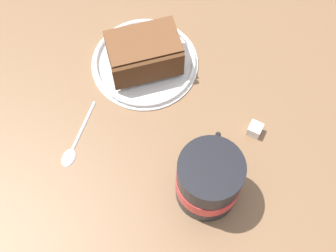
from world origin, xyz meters
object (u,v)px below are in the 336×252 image
at_px(small_plate, 145,62).
at_px(cake_slice, 144,53).
at_px(sugar_cube, 255,129).
at_px(tea_mug, 209,180).
at_px(teaspoon, 73,147).

xyz_separation_m(small_plate, cake_slice, (0.00, -0.00, 0.03)).
relative_size(small_plate, cake_slice, 1.31).
bearing_deg(small_plate, sugar_cube, -18.09).
bearing_deg(tea_mug, small_plate, 130.95).
bearing_deg(small_plate, teaspoon, -107.50).
bearing_deg(cake_slice, sugar_cube, -17.62).
relative_size(cake_slice, tea_mug, 1.15).
bearing_deg(tea_mug, cake_slice, 131.04).
xyz_separation_m(cake_slice, sugar_cube, (0.20, -0.06, -0.03)).
height_order(small_plate, sugar_cube, sugar_cube).
distance_m(tea_mug, teaspoon, 0.22).
bearing_deg(tea_mug, sugar_cube, 68.64).
bearing_deg(teaspoon, small_plate, 72.50).
relative_size(tea_mug, teaspoon, 1.01).
distance_m(teaspoon, sugar_cube, 0.28).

